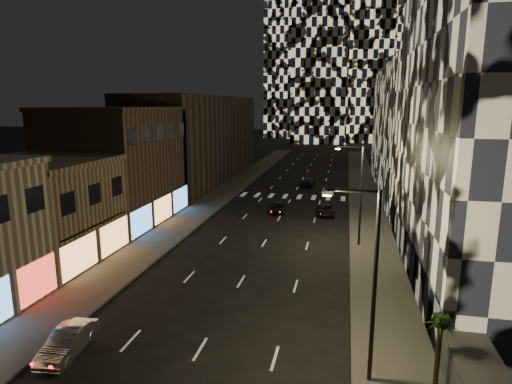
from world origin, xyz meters
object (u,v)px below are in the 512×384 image
at_px(car_dark_rightlane, 326,210).
at_px(car_dark_midlane, 278,207).
at_px(car_silver_parked, 68,342).
at_px(streetlight_far, 359,188).
at_px(palm_tree, 440,328).
at_px(car_dark_oncoming, 308,182).
at_px(streetlight_near, 370,274).

bearing_deg(car_dark_rightlane, car_dark_midlane, 175.90).
distance_m(car_silver_parked, car_dark_midlane, 31.89).
distance_m(streetlight_far, palm_tree, 20.29).
xyz_separation_m(car_dark_midlane, palm_tree, (12.00, -30.41, 2.38)).
relative_size(car_silver_parked, palm_tree, 1.16).
xyz_separation_m(car_silver_parked, palm_tree, (18.03, 0.90, 2.39)).
xyz_separation_m(streetlight_far, car_dark_midlane, (-8.85, 10.50, -4.68)).
height_order(car_silver_parked, car_dark_rightlane, car_silver_parked).
xyz_separation_m(streetlight_far, car_dark_oncoming, (-6.91, 28.68, -4.71)).
distance_m(car_silver_parked, car_dark_oncoming, 50.14).
bearing_deg(palm_tree, streetlight_near, -178.41).
relative_size(streetlight_near, car_dark_oncoming, 2.04).
bearing_deg(palm_tree, car_dark_rightlane, 101.88).
xyz_separation_m(car_dark_rightlane, palm_tree, (6.41, -30.44, 2.46)).
distance_m(car_dark_oncoming, car_dark_rightlane, 18.51).
height_order(car_dark_rightlane, palm_tree, palm_tree).
bearing_deg(car_dark_oncoming, car_dark_rightlane, 104.43).
height_order(streetlight_near, streetlight_far, same).
bearing_deg(car_dark_midlane, car_silver_parked, -105.31).
relative_size(car_dark_oncoming, car_dark_rightlane, 1.03).
distance_m(car_dark_rightlane, palm_tree, 31.21).
bearing_deg(car_dark_rightlane, streetlight_far, -77.19).
distance_m(streetlight_far, car_dark_midlane, 14.51).
xyz_separation_m(car_dark_midlane, car_dark_rightlane, (5.59, 0.03, -0.08)).
height_order(car_silver_parked, car_dark_midlane, car_dark_midlane).
xyz_separation_m(streetlight_near, car_dark_midlane, (-8.85, 30.50, -4.68)).
distance_m(streetlight_far, car_dark_rightlane, 12.01).
bearing_deg(car_dark_oncoming, car_dark_midlane, 86.96).
distance_m(streetlight_near, car_dark_rightlane, 31.07).
distance_m(car_dark_midlane, car_dark_rightlane, 5.59).
relative_size(streetlight_far, car_dark_rightlane, 2.09).
xyz_separation_m(car_silver_parked, car_dark_rightlane, (11.62, 31.35, -0.08)).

